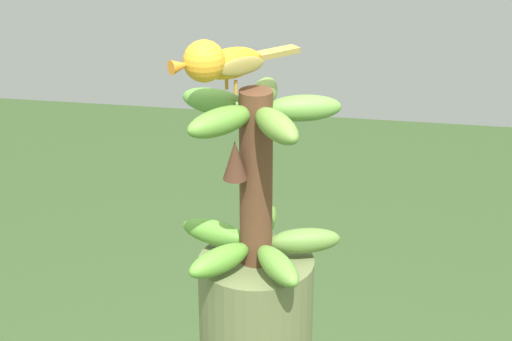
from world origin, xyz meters
TOP-DOWN VIEW (x-y plane):
  - banana_bunch at (0.00, 0.00)m, footprint 0.25×0.26m
  - perched_bird at (-0.02, 0.05)m, footprint 0.16×0.17m

SIDE VIEW (x-z plane):
  - banana_bunch at x=0.00m, z-range 1.29..1.57m
  - perched_bird at x=-0.02m, z-range 1.58..1.66m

